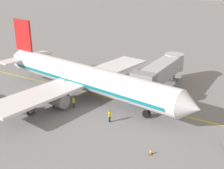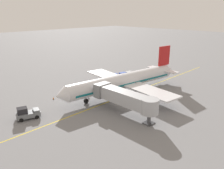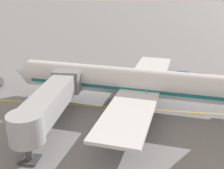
{
  "view_description": "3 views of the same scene",
  "coord_description": "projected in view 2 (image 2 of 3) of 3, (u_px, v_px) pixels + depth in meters",
  "views": [
    {
      "loc": [
        34.72,
        26.08,
        17.76
      ],
      "look_at": [
        -0.28,
        4.91,
        2.22
      ],
      "focal_mm": 46.03,
      "sensor_mm": 36.0,
      "label": 1
    },
    {
      "loc": [
        -34.55,
        41.6,
        19.93
      ],
      "look_at": [
        2.26,
        4.63,
        2.89
      ],
      "focal_mm": 36.01,
      "sensor_mm": 36.0,
      "label": 2
    },
    {
      "loc": [
        -33.98,
        -0.94,
        16.28
      ],
      "look_at": [
        0.8,
        4.17,
        3.0
      ],
      "focal_mm": 44.69,
      "sensor_mm": 36.0,
      "label": 3
    }
  ],
  "objects": [
    {
      "name": "baggage_cart_third_in_train",
      "position": [
        129.0,
        73.0,
        72.25
      ],
      "size": [
        1.65,
        2.97,
        1.58
      ],
      "color": "#4C4C51",
      "rests_on": "ground"
    },
    {
      "name": "ground_crew_marshaller",
      "position": [
        88.0,
        92.0,
        55.64
      ],
      "size": [
        0.73,
        0.27,
        1.69
      ],
      "color": "#232328",
      "rests_on": "ground"
    },
    {
      "name": "baggage_cart_front",
      "position": [
        114.0,
        76.0,
        69.54
      ],
      "size": [
        1.65,
        2.97,
        1.58
      ],
      "color": "#4C4C51",
      "rests_on": "ground"
    },
    {
      "name": "pushback_tractor",
      "position": [
        27.0,
        113.0,
        43.5
      ],
      "size": [
        3.45,
        4.86,
        2.4
      ],
      "color": "slate",
      "rests_on": "ground"
    },
    {
      "name": "parked_airliner",
      "position": [
        125.0,
        81.0,
        56.79
      ],
      "size": [
        30.42,
        37.32,
        10.63
      ],
      "color": "silver",
      "rests_on": "ground"
    },
    {
      "name": "ground_crew_loader",
      "position": [
        110.0,
        87.0,
        59.47
      ],
      "size": [
        0.71,
        0.35,
        1.69
      ],
      "color": "#232328",
      "rests_on": "ground"
    },
    {
      "name": "ground_plane",
      "position": [
        131.0,
        93.0,
        57.39
      ],
      "size": [
        400.0,
        400.0,
        0.0
      ],
      "primitive_type": "plane",
      "color": "slate"
    },
    {
      "name": "ground_crew_wing_walker",
      "position": [
        112.0,
        83.0,
        62.13
      ],
      "size": [
        0.54,
        0.61,
        1.69
      ],
      "color": "#232328",
      "rests_on": "ground"
    },
    {
      "name": "safety_cone_nose_left",
      "position": [
        53.0,
        98.0,
        53.39
      ],
      "size": [
        0.36,
        0.36,
        0.59
      ],
      "color": "black",
      "rests_on": "ground"
    },
    {
      "name": "baggage_cart_second_in_train",
      "position": [
        123.0,
        74.0,
        70.93
      ],
      "size": [
        1.65,
        2.97,
        1.58
      ],
      "color": "#4C4C51",
      "rests_on": "ground"
    },
    {
      "name": "baggage_tug_lead",
      "position": [
        110.0,
        80.0,
        65.8
      ],
      "size": [
        1.66,
        2.67,
        1.62
      ],
      "color": "slate",
      "rests_on": "ground"
    },
    {
      "name": "gate_lead_in_line",
      "position": [
        131.0,
        93.0,
        57.39
      ],
      "size": [
        0.24,
        80.0,
        0.01
      ],
      "primitive_type": "cube",
      "color": "gold",
      "rests_on": "ground"
    },
    {
      "name": "jet_bridge",
      "position": [
        125.0,
        98.0,
        44.91
      ],
      "size": [
        15.4,
        3.5,
        4.98
      ],
      "color": "#A8AAAF",
      "rests_on": "ground"
    }
  ]
}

